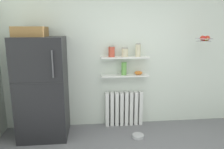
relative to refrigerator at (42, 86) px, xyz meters
The scene contains 12 objects.
back_wall 1.56m from the refrigerator, 14.73° to the left, with size 7.04×0.10×2.60m, color silver.
refrigerator is the anchor object (origin of this frame).
radiator 1.52m from the refrigerator, 10.21° to the left, with size 0.69×0.12×0.64m.
wall_shelf_lower 1.42m from the refrigerator, ahead, with size 0.84×0.22×0.03m, color white.
wall_shelf_upper 1.48m from the refrigerator, ahead, with size 0.84×0.22×0.03m, color white.
storage_jar_0 1.30m from the refrigerator, 10.79° to the left, with size 0.11×0.11×0.19m.
storage_jar_1 1.51m from the refrigerator, ahead, with size 0.11×0.11×0.16m.
storage_jar_2 1.74m from the refrigerator, ahead, with size 0.09×0.09×0.23m.
vase 1.42m from the refrigerator, ahead, with size 0.09×0.09×0.23m, color #66A84C.
shelf_bowl 1.67m from the refrigerator, ahead, with size 0.14×0.14×0.06m, color orange.
pet_food_bowl 1.79m from the refrigerator, ahead, with size 0.20×0.20×0.05m, color #B7B7BC.
hanging_fruit_basket 2.81m from the refrigerator, ahead, with size 0.29×0.29×0.10m.
Camera 1 is at (-0.66, -1.74, 1.78)m, focal length 33.69 mm.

